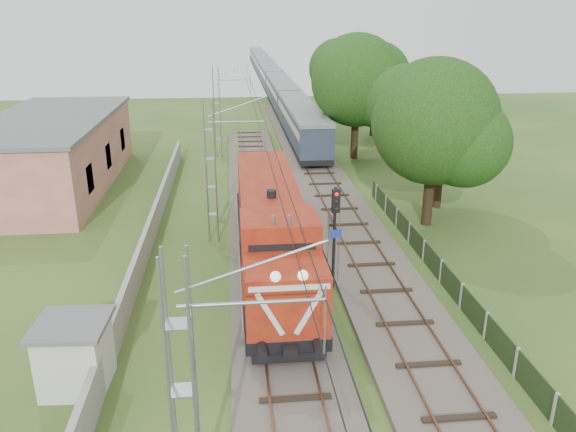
{
  "coord_description": "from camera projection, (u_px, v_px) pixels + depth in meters",
  "views": [
    {
      "loc": [
        -1.79,
        -18.02,
        12.29
      ],
      "look_at": [
        1.02,
        9.62,
        2.2
      ],
      "focal_mm": 35.0,
      "sensor_mm": 36.0,
      "label": 1
    }
  ],
  "objects": [
    {
      "name": "station_building",
      "position": [
        52.0,
        152.0,
        41.33
      ],
      "size": [
        8.4,
        20.4,
        5.22
      ],
      "color": "tan",
      "rests_on": "ground"
    },
    {
      "name": "locomotive",
      "position": [
        271.0,
        227.0,
        27.76
      ],
      "size": [
        3.13,
        17.89,
        4.54
      ],
      "color": "black",
      "rests_on": "ground"
    },
    {
      "name": "relay_hut",
      "position": [
        75.0,
        354.0,
        19.23
      ],
      "size": [
        2.56,
        2.56,
        2.5
      ],
      "color": "silver",
      "rests_on": "ground"
    },
    {
      "name": "ground",
      "position": [
        287.0,
        358.0,
        21.22
      ],
      "size": [
        140.0,
        140.0,
        0.0
      ],
      "primitive_type": "plane",
      "color": "#2B501E",
      "rests_on": "ground"
    },
    {
      "name": "track_main",
      "position": [
        273.0,
        273.0,
        27.7
      ],
      "size": [
        4.2,
        70.0,
        0.45
      ],
      "color": "#6B6054",
      "rests_on": "ground"
    },
    {
      "name": "tree_a",
      "position": [
        437.0,
        123.0,
        32.48
      ],
      "size": [
        7.74,
        7.37,
        10.03
      ],
      "color": "#342015",
      "rests_on": "ground"
    },
    {
      "name": "boundary_wall",
      "position": [
        151.0,
        230.0,
        31.56
      ],
      "size": [
        0.25,
        40.0,
        1.5
      ],
      "primitive_type": "cube",
      "color": "#9E9E99",
      "rests_on": "ground"
    },
    {
      "name": "catenary",
      "position": [
        212.0,
        172.0,
        30.78
      ],
      "size": [
        3.31,
        70.0,
        8.0
      ],
      "color": "gray",
      "rests_on": "ground"
    },
    {
      "name": "tree_b",
      "position": [
        445.0,
        130.0,
        35.88
      ],
      "size": [
        6.45,
        6.15,
        8.37
      ],
      "color": "#342015",
      "rests_on": "ground"
    },
    {
      "name": "track_side",
      "position": [
        328.0,
        191.0,
        40.33
      ],
      "size": [
        4.2,
        80.0,
        0.45
      ],
      "color": "#6B6054",
      "rests_on": "ground"
    },
    {
      "name": "signal_post",
      "position": [
        335.0,
        221.0,
        25.4
      ],
      "size": [
        0.55,
        0.43,
        4.98
      ],
      "color": "black",
      "rests_on": "ground"
    },
    {
      "name": "tree_d",
      "position": [
        376.0,
        77.0,
        57.42
      ],
      "size": [
        7.5,
        7.14,
        9.72
      ],
      "color": "#342015",
      "rests_on": "ground"
    },
    {
      "name": "tree_c",
      "position": [
        358.0,
        82.0,
        48.06
      ],
      "size": [
        8.33,
        7.93,
        10.79
      ],
      "color": "#342015",
      "rests_on": "ground"
    },
    {
      "name": "fence",
      "position": [
        461.0,
        296.0,
        24.58
      ],
      "size": [
        0.12,
        32.0,
        1.2
      ],
      "color": "black",
      "rests_on": "ground"
    },
    {
      "name": "coach_rake",
      "position": [
        270.0,
        75.0,
        94.73
      ],
      "size": [
        2.87,
        107.18,
        3.31
      ],
      "color": "black",
      "rests_on": "ground"
    }
  ]
}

